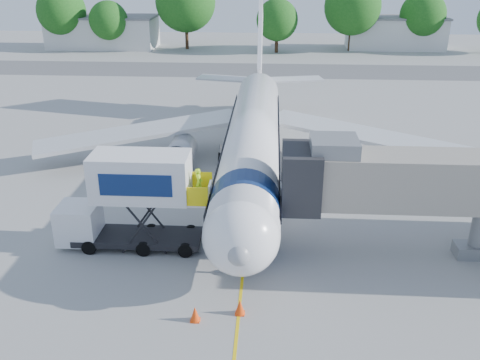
{
  "coord_description": "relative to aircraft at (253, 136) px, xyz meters",
  "views": [
    {
      "loc": [
        1.28,
        -32.87,
        15.25
      ],
      "look_at": [
        -0.44,
        -4.72,
        3.2
      ],
      "focal_mm": 40.0,
      "sensor_mm": 36.0,
      "label": 1
    }
  ],
  "objects": [
    {
      "name": "ground",
      "position": [
        0.0,
        -4.12,
        -2.95
      ],
      "size": [
        160.0,
        160.0,
        0.0
      ],
      "primitive_type": "plane",
      "color": "#9B9B99",
      "rests_on": "ground"
    },
    {
      "name": "guidance_line",
      "position": [
        0.0,
        -4.12,
        -2.94
      ],
      "size": [
        0.15,
        70.0,
        0.01
      ],
      "primitive_type": "cube",
      "color": "yellow",
      "rests_on": "ground"
    },
    {
      "name": "taxiway_strip",
      "position": [
        0.0,
        37.88,
        -2.94
      ],
      "size": [
        120.0,
        10.0,
        0.01
      ],
      "primitive_type": "cube",
      "color": "#59595B",
      "rests_on": "ground"
    },
    {
      "name": "aircraft",
      "position": [
        0.0,
        0.0,
        0.0
      ],
      "size": [
        34.17,
        37.73,
        11.35
      ],
      "color": "white",
      "rests_on": "ground"
    },
    {
      "name": "jet_bridge",
      "position": [
        7.99,
        -11.12,
        1.39
      ],
      "size": [
        13.9,
        3.2,
        6.6
      ],
      "color": "gray",
      "rests_on": "ground"
    },
    {
      "name": "catering_hiloader",
      "position": [
        -6.27,
        -11.12,
        -0.19
      ],
      "size": [
        8.5,
        2.44,
        5.5
      ],
      "color": "black",
      "rests_on": "ground"
    },
    {
      "name": "safety_cone_a",
      "position": [
        0.05,
        -16.94,
        -2.59
      ],
      "size": [
        0.47,
        0.47,
        0.75
      ],
      "color": "#F2410C",
      "rests_on": "ground"
    },
    {
      "name": "safety_cone_b",
      "position": [
        -1.92,
        -17.56,
        -2.59
      ],
      "size": [
        0.46,
        0.46,
        0.74
      ],
      "color": "#F2410C",
      "rests_on": "ground"
    },
    {
      "name": "outbuilding_left",
      "position": [
        -28.0,
        55.88,
        -0.29
      ],
      "size": [
        18.4,
        8.4,
        5.3
      ],
      "color": "silver",
      "rests_on": "ground"
    },
    {
      "name": "outbuilding_right",
      "position": [
        22.0,
        57.88,
        -0.29
      ],
      "size": [
        16.4,
        7.4,
        5.3
      ],
      "color": "silver",
      "rests_on": "ground"
    },
    {
      "name": "tree_a",
      "position": [
        -34.0,
        53.59,
        3.31
      ],
      "size": [
        8.09,
        8.09,
        10.31
      ],
      "color": "#382314",
      "rests_on": "ground"
    },
    {
      "name": "tree_b",
      "position": [
        -25.89,
        52.6,
        1.96
      ],
      "size": [
        6.35,
        6.35,
        8.09
      ],
      "color": "#382314",
      "rests_on": "ground"
    },
    {
      "name": "tree_c",
      "position": [
        -13.41,
        55.28,
        4.77
      ],
      "size": [
        9.97,
        9.97,
        12.71
      ],
      "color": "#382314",
      "rests_on": "ground"
    },
    {
      "name": "tree_d",
      "position": [
        1.82,
        52.52,
        2.24
      ],
      "size": [
        6.7,
        6.7,
        8.55
      ],
      "color": "#382314",
      "rests_on": "ground"
    },
    {
      "name": "tree_e",
      "position": [
        14.05,
        54.96,
        4.18
      ],
      "size": [
        9.21,
        9.21,
        11.74
      ],
      "color": "#382314",
      "rests_on": "ground"
    },
    {
      "name": "tree_f",
      "position": [
        25.79,
        56.24,
        2.82
      ],
      "size": [
        7.46,
        7.46,
        9.51
      ],
      "color": "#382314",
      "rests_on": "ground"
    }
  ]
}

